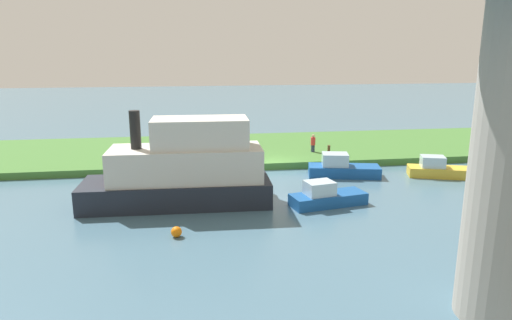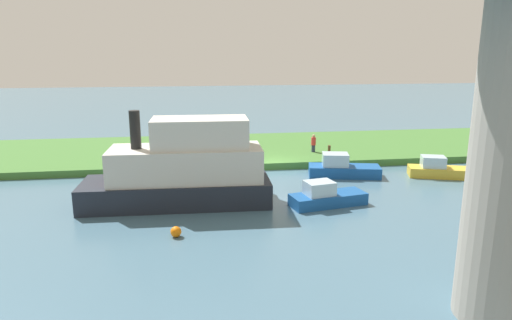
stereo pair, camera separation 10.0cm
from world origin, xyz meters
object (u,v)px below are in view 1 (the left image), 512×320
(houseboat_blue, at_px, (183,170))
(motorboat_red, at_px, (439,169))
(mooring_post, at_px, (329,152))
(motorboat_white, at_px, (326,196))
(person_on_bank, at_px, (313,143))
(skiff_small, at_px, (342,168))
(marker_buoy, at_px, (176,232))

(houseboat_blue, relative_size, motorboat_red, 2.33)
(mooring_post, xyz_separation_m, houseboat_blue, (10.60, 7.31, 0.94))
(houseboat_blue, height_order, motorboat_red, houseboat_blue)
(motorboat_white, bearing_deg, houseboat_blue, -10.58)
(person_on_bank, bearing_deg, skiff_small, 94.99)
(person_on_bank, relative_size, mooring_post, 1.41)
(motorboat_red, relative_size, motorboat_white, 1.01)
(person_on_bank, height_order, motorboat_red, person_on_bank)
(motorboat_red, bearing_deg, person_on_bank, -43.57)
(person_on_bank, bearing_deg, motorboat_red, 136.43)
(skiff_small, relative_size, marker_buoy, 9.94)
(marker_buoy, bearing_deg, person_on_bank, -125.80)
(marker_buoy, bearing_deg, motorboat_red, -155.68)
(houseboat_blue, xyz_separation_m, skiff_small, (-10.53, -4.15, -1.37))
(motorboat_red, bearing_deg, skiff_small, -9.23)
(motorboat_red, bearing_deg, marker_buoy, 24.32)
(skiff_small, bearing_deg, person_on_bank, -85.01)
(person_on_bank, bearing_deg, marker_buoy, 54.20)
(skiff_small, relative_size, motorboat_red, 1.12)
(person_on_bank, xyz_separation_m, houseboat_blue, (10.05, 9.68, 0.73))
(houseboat_blue, relative_size, skiff_small, 2.08)
(mooring_post, distance_m, houseboat_blue, 12.91)
(motorboat_red, height_order, motorboat_white, motorboat_white)
(person_on_bank, relative_size, houseboat_blue, 0.13)
(skiff_small, bearing_deg, houseboat_blue, 21.52)
(motorboat_red, xyz_separation_m, marker_buoy, (17.28, 7.81, -0.25))
(mooring_post, distance_m, motorboat_white, 9.23)
(mooring_post, bearing_deg, marker_buoy, 47.73)
(mooring_post, xyz_separation_m, motorboat_white, (2.87, 8.75, -0.49))
(houseboat_blue, relative_size, marker_buoy, 20.65)
(houseboat_blue, height_order, marker_buoy, houseboat_blue)
(mooring_post, xyz_separation_m, marker_buoy, (10.92, 12.01, -0.74))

